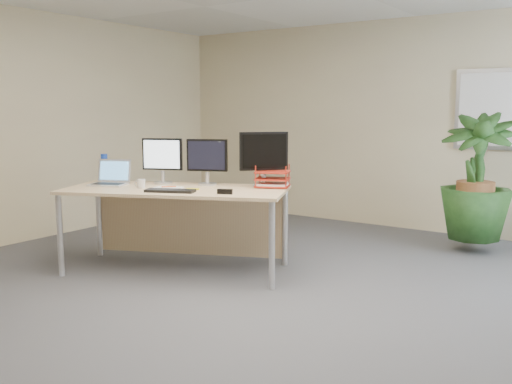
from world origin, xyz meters
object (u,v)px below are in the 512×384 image
Objects in this scene: monitor_left at (162,158)px; laptop at (111,179)px; desk at (180,204)px; floor_plant at (476,184)px; monitor_right at (207,159)px.

laptop is (-0.37, -0.35, -0.20)m from monitor_left.
desk is 4.99× the size of monitor_left.
monitor_right is at bearing -136.13° from floor_plant.
desk is 0.75m from laptop.
laptop is (-0.81, -0.52, -0.20)m from monitor_right.
floor_plant is 2.92m from monitor_right.
floor_plant is (2.24, 2.25, 0.12)m from desk.
desk is 1.52× the size of floor_plant.
monitor_left reaches higher than desk.
laptop is (-2.90, -2.53, 0.12)m from floor_plant.
floor_plant is at bearing 41.14° from laptop.
laptop reaches higher than desk.
floor_plant is 3.45× the size of laptop.
monitor_left reaches higher than laptop.
monitor_left is at bearing -139.23° from floor_plant.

